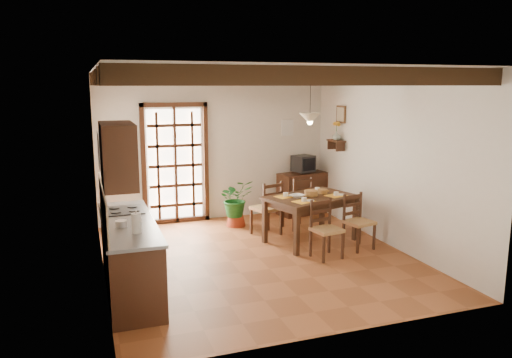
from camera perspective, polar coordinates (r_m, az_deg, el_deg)
name	(u,v)px	position (r m, az deg, el deg)	size (l,w,h in m)	color
ground_plane	(258,258)	(7.70, 0.28, -9.01)	(5.00, 5.00, 0.00)	brown
room_shell	(259,139)	(7.29, 0.30, 4.55)	(4.52, 5.02, 2.81)	silver
ceiling_beams	(259,78)	(7.25, 0.30, 11.43)	(4.50, 4.34, 0.20)	black
french_door	(175,162)	(9.52, -9.22, 1.98)	(1.26, 0.11, 2.32)	white
kitchen_counter	(129,255)	(6.60, -14.28, -8.42)	(0.64, 2.25, 1.38)	#331B10
upper_cabinet	(118,155)	(5.59, -15.50, 2.62)	(0.35, 0.80, 0.70)	#331B10
range_hood	(113,151)	(6.84, -15.98, 3.04)	(0.38, 0.60, 0.54)	white
counter_items	(127,216)	(6.55, -14.55, -4.15)	(0.50, 1.43, 0.25)	black
dining_table	(311,202)	(8.35, 6.29, -2.63)	(1.65, 1.31, 0.78)	#361F11
chair_near_left	(326,240)	(7.71, 8.01, -6.90)	(0.47, 0.46, 0.89)	#A97E47
chair_near_right	(358,232)	(8.21, 11.60, -5.93)	(0.49, 0.47, 0.89)	#A97E47
chair_far_left	(267,218)	(8.76, 1.22, -4.48)	(0.56, 0.54, 0.97)	#A97E47
chair_far_right	(297,212)	(9.21, 4.76, -3.77)	(0.52, 0.50, 0.97)	#A97E47
table_setting	(311,193)	(8.32, 6.31, -1.57)	(1.05, 0.70, 0.10)	#F9AB27
table_bowl	(297,196)	(8.19, 4.74, -1.95)	(0.22, 0.22, 0.05)	white
sideboard	(303,193)	(10.20, 5.35, -1.64)	(1.00, 0.45, 0.85)	#331B10
crt_tv	(303,164)	(10.08, 5.43, 1.77)	(0.47, 0.45, 0.33)	black
fuse_box	(287,128)	(10.14, 3.61, 5.89)	(0.25, 0.03, 0.32)	white
plant_pot	(236,220)	(9.37, -2.31, -4.69)	(0.37, 0.37, 0.22)	maroon
potted_plant	(236,196)	(9.26, -2.33, -1.95)	(1.62, 1.39, 1.81)	#144C19
wall_shelf	(336,143)	(9.65, 9.15, 4.10)	(0.20, 0.42, 0.20)	#331B10
shelf_vase	(336,136)	(9.63, 9.17, 4.93)	(0.15, 0.15, 0.15)	#B2BFB2
shelf_flowers	(337,125)	(9.61, 9.21, 6.16)	(0.14, 0.14, 0.36)	#F9AB27
framed_picture	(341,114)	(9.64, 9.68, 7.30)	(0.03, 0.32, 0.32)	brown
pendant_lamp	(310,117)	(8.24, 6.18, 7.03)	(0.36, 0.36, 0.84)	black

